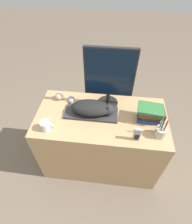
% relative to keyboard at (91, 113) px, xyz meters
% --- Properties ---
extents(ground_plane, '(12.00, 12.00, 0.00)m').
position_rel_keyboard_xyz_m(ground_plane, '(0.09, -0.32, -0.77)').
color(ground_plane, '#6B5B4C').
extents(desk, '(1.19, 0.61, 0.76)m').
position_rel_keyboard_xyz_m(desk, '(0.09, -0.02, -0.39)').
color(desk, tan).
rests_on(desk, ground_plane).
extents(keyboard, '(0.48, 0.19, 0.02)m').
position_rel_keyboard_xyz_m(keyboard, '(0.00, 0.00, 0.00)').
color(keyboard, '#2D2D33').
rests_on(keyboard, desk).
extents(cat, '(0.38, 0.18, 0.12)m').
position_rel_keyboard_xyz_m(cat, '(0.02, 0.00, 0.07)').
color(cat, black).
rests_on(cat, keyboard).
extents(monitor, '(0.43, 0.19, 0.57)m').
position_rel_keyboard_xyz_m(monitor, '(0.14, 0.16, 0.31)').
color(monitor, black).
rests_on(monitor, desk).
extents(computer_mouse, '(0.06, 0.10, 0.03)m').
position_rel_keyboard_xyz_m(computer_mouse, '(-0.22, 0.16, 0.01)').
color(computer_mouse, gray).
rests_on(computer_mouse, desk).
extents(coffee_mug, '(0.11, 0.08, 0.08)m').
position_rel_keyboard_xyz_m(coffee_mug, '(-0.35, -0.21, 0.03)').
color(coffee_mug, silver).
rests_on(coffee_mug, desk).
extents(pen_cup, '(0.09, 0.09, 0.23)m').
position_rel_keyboard_xyz_m(pen_cup, '(0.58, -0.17, 0.04)').
color(pen_cup, '#B2A893').
rests_on(pen_cup, desk).
extents(baseball, '(0.08, 0.08, 0.08)m').
position_rel_keyboard_xyz_m(baseball, '(-0.34, 0.17, 0.03)').
color(baseball, beige).
rests_on(baseball, desk).
extents(phone, '(0.05, 0.03, 0.13)m').
position_rel_keyboard_xyz_m(phone, '(0.39, -0.24, 0.05)').
color(phone, '#99999E').
rests_on(phone, desk).
extents(book_stack, '(0.24, 0.17, 0.14)m').
position_rel_keyboard_xyz_m(book_stack, '(0.51, -0.01, 0.07)').
color(book_stack, navy).
rests_on(book_stack, desk).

